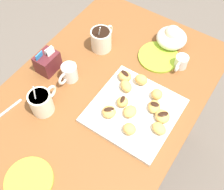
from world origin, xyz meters
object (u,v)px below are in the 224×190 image
(beignet_4, at_px, (126,86))
(cream_pitcher_white, at_px, (69,72))
(beignet_0, at_px, (154,107))
(beignet_9, at_px, (125,76))
(saucer_lime_right, at_px, (29,181))
(chocolate_sauce_pitcher, at_px, (181,61))
(beignet_7, at_px, (129,129))
(coffee_mug_cream_right, at_px, (101,39))
(saucer_lime_left, at_px, (159,57))
(beignet_1, at_px, (141,80))
(dining_table, at_px, (104,111))
(beignet_3, at_px, (109,112))
(beignet_8, at_px, (159,128))
(beignet_6, at_px, (123,102))
(sugar_caddy, at_px, (48,62))
(pastry_plate_square, at_px, (134,111))
(ice_cream_bowl, at_px, (172,37))
(coffee_mug_cream_left, at_px, (41,102))
(beignet_10, at_px, (157,94))
(beignet_2, at_px, (130,112))
(beignet_5, at_px, (162,116))

(beignet_4, bearing_deg, cream_pitcher_white, 108.00)
(beignet_0, height_order, beignet_9, beignet_9)
(cream_pitcher_white, height_order, saucer_lime_right, cream_pitcher_white)
(chocolate_sauce_pitcher, distance_m, beignet_7, 0.37)
(chocolate_sauce_pitcher, bearing_deg, coffee_mug_cream_right, 105.46)
(saucer_lime_left, height_order, beignet_1, beignet_1)
(dining_table, height_order, beignet_3, beignet_3)
(saucer_lime_left, bearing_deg, beignet_8, -151.98)
(chocolate_sauce_pitcher, bearing_deg, beignet_6, 162.51)
(sugar_caddy, xyz_separation_m, saucer_lime_left, (0.30, -0.34, -0.04))
(sugar_caddy, relative_size, beignet_6, 2.41)
(pastry_plate_square, height_order, saucer_lime_right, pastry_plate_square)
(coffee_mug_cream_right, bearing_deg, beignet_3, -140.68)
(pastry_plate_square, bearing_deg, beignet_9, 46.03)
(ice_cream_bowl, distance_m, beignet_4, 0.32)
(ice_cream_bowl, bearing_deg, coffee_mug_cream_right, 127.56)
(dining_table, bearing_deg, cream_pitcher_white, 97.40)
(chocolate_sauce_pitcher, xyz_separation_m, beignet_6, (-0.29, 0.09, 0.00))
(dining_table, bearing_deg, coffee_mug_cream_left, 143.00)
(saucer_lime_left, bearing_deg, beignet_9, 163.82)
(pastry_plate_square, height_order, beignet_3, beignet_3)
(cream_pitcher_white, xyz_separation_m, beignet_4, (0.07, -0.22, -0.01))
(beignet_0, bearing_deg, beignet_7, 168.05)
(beignet_9, bearing_deg, beignet_10, -93.13)
(beignet_1, height_order, beignet_6, beignet_1)
(beignet_0, bearing_deg, dining_table, 99.22)
(beignet_8, bearing_deg, saucer_lime_left, 28.02)
(chocolate_sauce_pitcher, distance_m, beignet_2, 0.32)
(saucer_lime_left, bearing_deg, beignet_5, -149.73)
(pastry_plate_square, distance_m, beignet_5, 0.11)
(chocolate_sauce_pitcher, bearing_deg, beignet_3, 162.76)
(coffee_mug_cream_right, relative_size, beignet_10, 3.32)
(coffee_mug_cream_right, distance_m, sugar_caddy, 0.24)
(beignet_6, bearing_deg, saucer_lime_right, 166.38)
(coffee_mug_cream_left, xyz_separation_m, beignet_1, (0.29, -0.24, -0.01))
(beignet_0, relative_size, beignet_8, 1.03)
(beignet_5, height_order, beignet_8, same)
(beignet_1, bearing_deg, beignet_8, -132.63)
(coffee_mug_cream_left, distance_m, beignet_2, 0.32)
(beignet_7, bearing_deg, saucer_lime_left, 12.51)
(beignet_1, xyz_separation_m, beignet_8, (-0.14, -0.16, -0.01))
(dining_table, bearing_deg, beignet_9, -24.13)
(saucer_lime_right, bearing_deg, beignet_2, -20.27)
(beignet_0, relative_size, beignet_7, 1.19)
(beignet_2, height_order, beignet_10, beignet_10)
(cream_pitcher_white, height_order, saucer_lime_left, cream_pitcher_white)
(coffee_mug_cream_right, height_order, beignet_7, coffee_mug_cream_right)
(coffee_mug_cream_right, xyz_separation_m, saucer_lime_right, (-0.60, -0.14, -0.05))
(coffee_mug_cream_right, distance_m, beignet_8, 0.46)
(saucer_lime_right, bearing_deg, beignet_4, -8.59)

